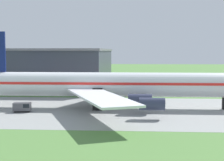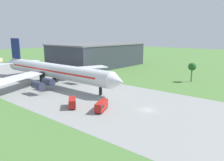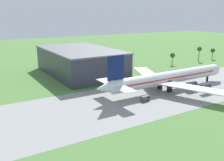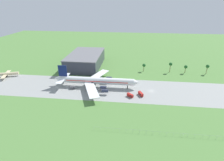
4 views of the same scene
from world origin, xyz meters
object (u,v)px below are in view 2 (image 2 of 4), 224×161
object	(u,v)px
jet_airliner	(51,70)
baggage_tug	(72,103)
fuel_truck	(15,78)
terminal_building	(98,55)
catering_van	(101,106)

from	to	relation	value
jet_airliner	baggage_tug	size ratio (longest dim) A/B	13.92
fuel_truck	terminal_building	xyz separation A→B (m)	(-2.85, 60.38, 6.50)
terminal_building	catering_van	bearing A→B (deg)	-46.03
fuel_truck	catering_van	world-z (taller)	catering_van
baggage_tug	terminal_building	bearing A→B (deg)	128.39
catering_van	terminal_building	world-z (taller)	terminal_building
baggage_tug	terminal_building	distance (m)	88.01
catering_van	terminal_building	distance (m)	91.29
catering_van	fuel_truck	bearing A→B (deg)	175.10
fuel_truck	catering_van	xyz separation A→B (m)	(60.38, -5.18, 0.26)
jet_airliner	catering_van	world-z (taller)	jet_airliner
baggage_tug	terminal_building	xyz separation A→B (m)	(-54.52, 68.81, 6.26)
fuel_truck	terminal_building	size ratio (longest dim) A/B	0.07
baggage_tug	fuel_truck	distance (m)	52.35
jet_airliner	terminal_building	world-z (taller)	jet_airliner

